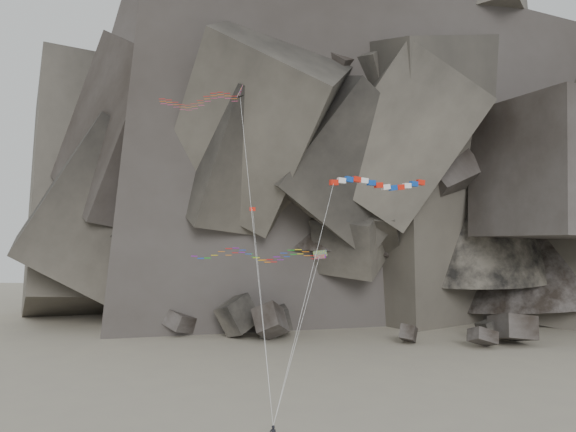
# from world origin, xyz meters

# --- Properties ---
(ground) EXTENTS (260.00, 260.00, 0.00)m
(ground) POSITION_xyz_m (0.00, 0.00, 0.00)
(ground) COLOR gray
(ground) RESTS_ON ground
(headland) EXTENTS (110.00, 70.00, 84.00)m
(headland) POSITION_xyz_m (0.00, 70.00, 42.00)
(headland) COLOR #595248
(headland) RESTS_ON ground
(boulder_field) EXTENTS (58.99, 13.08, 7.47)m
(boulder_field) POSITION_xyz_m (2.65, 34.24, 1.81)
(boulder_field) COLOR #47423F
(boulder_field) RESTS_ON ground
(delta_kite) EXTENTS (15.28, 16.84, 31.76)m
(delta_kite) POSITION_xyz_m (-10.40, 4.69, 31.44)
(delta_kite) COLOR red
(delta_kite) RESTS_ON ground
(banner_kite) EXTENTS (14.01, 15.36, 21.01)m
(banner_kite) POSITION_xyz_m (9.34, 1.70, 21.71)
(banner_kite) COLOR red
(banner_kite) RESTS_ON ground
(parafoil_kite) EXTENTS (15.23, 15.18, 13.77)m
(parafoil_kite) POSITION_xyz_m (-4.01, 3.79, 14.54)
(parafoil_kite) COLOR #C4DB0C
(parafoil_kite) RESTS_ON ground
(pennant_kite) EXTENTS (4.56, 15.07, 18.15)m
(pennant_kite) POSITION_xyz_m (-3.17, 1.37, 16.11)
(pennant_kite) COLOR red
(pennant_kite) RESTS_ON ground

